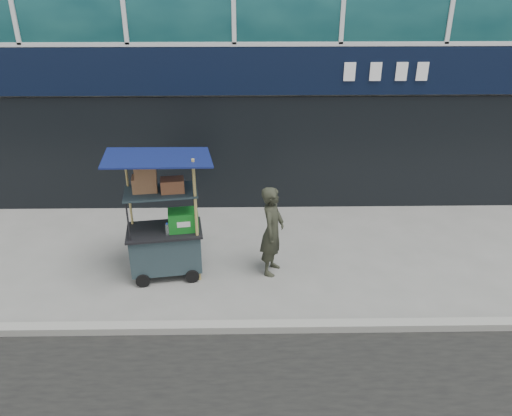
{
  "coord_description": "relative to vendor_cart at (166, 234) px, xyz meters",
  "views": [
    {
      "loc": [
        0.24,
        -5.88,
        4.7
      ],
      "look_at": [
        0.36,
        1.2,
        1.28
      ],
      "focal_mm": 35.0,
      "sensor_mm": 36.0,
      "label": 1
    }
  ],
  "objects": [
    {
      "name": "vendor_cart",
      "position": [
        0.0,
        0.0,
        0.0
      ],
      "size": [
        1.77,
        1.36,
        2.18
      ],
      "rotation": [
        0.0,
        0.0,
        0.15
      ],
      "color": "#1A272D",
      "rests_on": "ground"
    },
    {
      "name": "curb",
      "position": [
        1.12,
        -1.51,
        -0.71
      ],
      "size": [
        80.0,
        0.18,
        0.12
      ],
      "primitive_type": "cube",
      "color": "gray",
      "rests_on": "ground"
    },
    {
      "name": "ground",
      "position": [
        1.12,
        -1.31,
        -0.77
      ],
      "size": [
        80.0,
        80.0,
        0.0
      ],
      "primitive_type": "plane",
      "color": "slate",
      "rests_on": "ground"
    },
    {
      "name": "vendor_man",
      "position": [
        1.75,
        0.04,
        0.02
      ],
      "size": [
        0.54,
        0.66,
        1.56
      ],
      "primitive_type": "imported",
      "rotation": [
        0.0,
        0.0,
        1.24
      ],
      "color": "#282A1E",
      "rests_on": "ground"
    }
  ]
}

